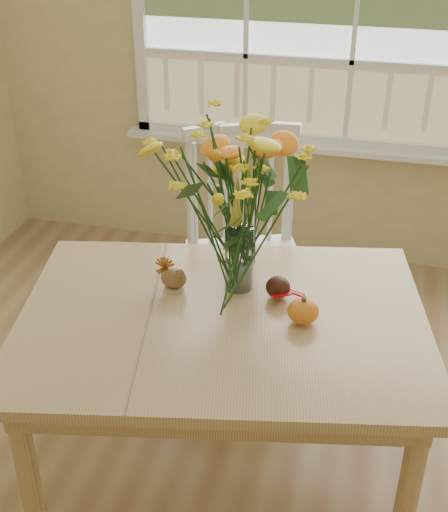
# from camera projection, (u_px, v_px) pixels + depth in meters

# --- Properties ---
(wall_back) EXTENTS (4.00, 0.02, 2.70)m
(wall_back) POSITION_uv_depth(u_px,v_px,m) (356.00, 20.00, 3.40)
(wall_back) COLOR #C7B77F
(wall_back) RESTS_ON floor
(dining_table) EXTENTS (1.52, 1.21, 0.73)m
(dining_table) POSITION_uv_depth(u_px,v_px,m) (223.00, 338.00, 2.32)
(dining_table) COLOR tan
(dining_table) RESTS_ON floor
(windsor_chair) EXTENTS (0.63, 0.61, 1.06)m
(windsor_chair) POSITION_uv_depth(u_px,v_px,m) (244.00, 241.00, 3.00)
(windsor_chair) COLOR white
(windsor_chair) RESTS_ON floor
(flower_vase) EXTENTS (0.48, 0.48, 0.57)m
(flower_vase) POSITION_uv_depth(u_px,v_px,m) (240.00, 199.00, 2.26)
(flower_vase) COLOR white
(flower_vase) RESTS_ON dining_table
(pumpkin) EXTENTS (0.10, 0.10, 0.08)m
(pumpkin) POSITION_uv_depth(u_px,v_px,m) (303.00, 312.00, 2.22)
(pumpkin) COLOR #D55D19
(pumpkin) RESTS_ON dining_table
(turkey_figurine) EXTENTS (0.09, 0.07, 0.11)m
(turkey_figurine) POSITION_uv_depth(u_px,v_px,m) (174.00, 279.00, 2.39)
(turkey_figurine) COLOR #CCB78C
(turkey_figurine) RESTS_ON dining_table
(dark_gourd) EXTENTS (0.12, 0.09, 0.08)m
(dark_gourd) POSITION_uv_depth(u_px,v_px,m) (278.00, 288.00, 2.35)
(dark_gourd) COLOR #38160F
(dark_gourd) RESTS_ON dining_table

